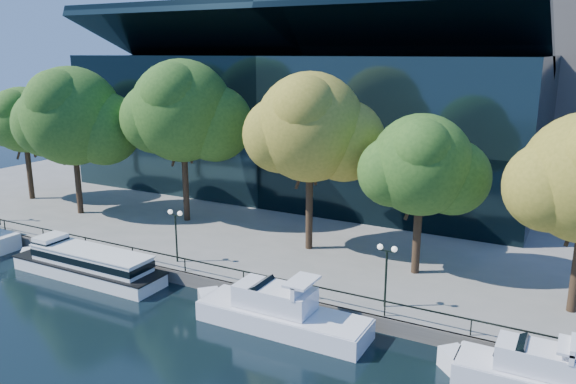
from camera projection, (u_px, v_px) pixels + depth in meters
The scene contains 14 objects.
ground at pixel (156, 301), 37.96m from camera, with size 160.00×160.00×0.00m, color black.
promenade at pixel (355, 185), 68.95m from camera, with size 90.00×67.08×1.00m.
railing at pixel (185, 259), 40.27m from camera, with size 88.20×0.08×0.99m.
convention_building at pixel (310, 122), 64.91m from camera, with size 50.00×24.57×21.43m.
tour_boat at pixel (84, 262), 41.88m from camera, with size 14.09×3.14×2.67m.
cruiser_near at pixel (276, 311), 34.11m from camera, with size 11.92×3.07×3.45m.
cruiser_far at pixel (536, 374), 27.62m from camera, with size 9.54×2.64×3.12m.
tree_0 at pixel (24, 121), 58.47m from camera, with size 8.56×7.02×11.92m.
tree_1 at pixel (73, 118), 52.76m from camera, with size 11.65×9.55×14.16m.
tree_2 at pixel (184, 113), 50.25m from camera, with size 11.50×9.43×14.84m.
tree_3 at pixel (312, 130), 42.79m from camera, with size 10.56×8.66×14.01m.
tree_4 at pixel (423, 167), 38.29m from camera, with size 8.78×7.20×11.40m.
lamp_1 at pixel (176, 224), 41.63m from camera, with size 1.26×0.36×4.03m.
lamp_2 at pixel (387, 261), 34.17m from camera, with size 1.26×0.36×4.03m.
Camera 1 is at (24.43, -26.65, 16.40)m, focal length 35.00 mm.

